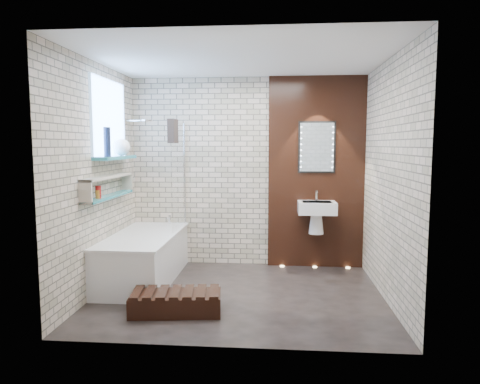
# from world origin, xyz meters

# --- Properties ---
(ground) EXTENTS (3.20, 3.20, 0.00)m
(ground) POSITION_xyz_m (0.00, 0.00, 0.00)
(ground) COLOR black
(ground) RESTS_ON ground
(room_shell) EXTENTS (3.24, 3.20, 2.60)m
(room_shell) POSITION_xyz_m (0.00, 0.00, 1.30)
(room_shell) COLOR #A0977F
(room_shell) RESTS_ON ground
(walnut_panel) EXTENTS (1.30, 0.06, 2.60)m
(walnut_panel) POSITION_xyz_m (0.95, 1.27, 1.30)
(walnut_panel) COLOR black
(walnut_panel) RESTS_ON ground
(clerestory_window) EXTENTS (0.18, 1.00, 0.94)m
(clerestory_window) POSITION_xyz_m (-1.57, 0.35, 1.90)
(clerestory_window) COLOR #7FADE0
(clerestory_window) RESTS_ON room_shell
(display_niche) EXTENTS (0.14, 1.30, 0.26)m
(display_niche) POSITION_xyz_m (-1.53, 0.15, 1.20)
(display_niche) COLOR teal
(display_niche) RESTS_ON room_shell
(bathtub) EXTENTS (0.79, 1.74, 0.70)m
(bathtub) POSITION_xyz_m (-1.22, 0.45, 0.29)
(bathtub) COLOR white
(bathtub) RESTS_ON ground
(bath_screen) EXTENTS (0.01, 0.78, 1.40)m
(bath_screen) POSITION_xyz_m (-0.87, 0.89, 1.28)
(bath_screen) COLOR white
(bath_screen) RESTS_ON bathtub
(towel) EXTENTS (0.09, 0.23, 0.30)m
(towel) POSITION_xyz_m (-0.87, 0.60, 1.85)
(towel) COLOR black
(towel) RESTS_ON bath_screen
(shower_head) EXTENTS (0.18, 0.18, 0.02)m
(shower_head) POSITION_xyz_m (-1.30, 0.95, 2.00)
(shower_head) COLOR silver
(shower_head) RESTS_ON room_shell
(washbasin) EXTENTS (0.50, 0.36, 0.58)m
(washbasin) POSITION_xyz_m (0.95, 1.07, 0.79)
(washbasin) COLOR white
(washbasin) RESTS_ON walnut_panel
(led_mirror) EXTENTS (0.50, 0.02, 0.70)m
(led_mirror) POSITION_xyz_m (0.95, 1.23, 1.65)
(led_mirror) COLOR black
(led_mirror) RESTS_ON walnut_panel
(walnut_step) EXTENTS (0.94, 0.50, 0.20)m
(walnut_step) POSITION_xyz_m (-0.59, -0.59, 0.10)
(walnut_step) COLOR black
(walnut_step) RESTS_ON ground
(niche_bottles) EXTENTS (0.06, 0.08, 0.14)m
(niche_bottles) POSITION_xyz_m (-1.53, -0.16, 1.16)
(niche_bottles) COLOR maroon
(niche_bottles) RESTS_ON display_niche
(sill_vases) EXTENTS (0.21, 0.61, 0.33)m
(sill_vases) POSITION_xyz_m (-1.50, 0.44, 1.67)
(sill_vases) COLOR white
(sill_vases) RESTS_ON clerestory_window
(floor_uplights) EXTENTS (0.96, 0.06, 0.01)m
(floor_uplights) POSITION_xyz_m (0.95, 1.20, 0.01)
(floor_uplights) COLOR #FFD899
(floor_uplights) RESTS_ON ground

